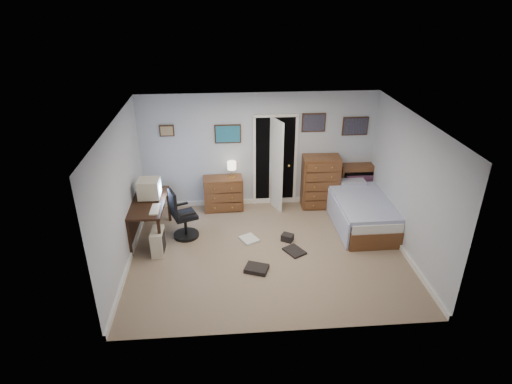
% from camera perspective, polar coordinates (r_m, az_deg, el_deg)
% --- Properties ---
extents(floor, '(5.00, 4.00, 0.02)m').
position_cam_1_polar(floor, '(7.98, 1.59, -8.08)').
color(floor, gray).
rests_on(floor, ground).
extents(computer_desk, '(0.66, 1.38, 0.79)m').
position_cam_1_polar(computer_desk, '(8.37, -14.70, -2.34)').
color(computer_desk, black).
rests_on(computer_desk, floor).
extents(crt_monitor, '(0.42, 0.39, 0.38)m').
position_cam_1_polar(crt_monitor, '(8.32, -14.05, 0.44)').
color(crt_monitor, beige).
rests_on(crt_monitor, computer_desk).
extents(keyboard, '(0.17, 0.42, 0.03)m').
position_cam_1_polar(keyboard, '(7.93, -13.30, -2.26)').
color(keyboard, beige).
rests_on(keyboard, computer_desk).
extents(pc_tower, '(0.23, 0.44, 0.47)m').
position_cam_1_polar(pc_tower, '(8.04, -12.92, -6.47)').
color(pc_tower, beige).
rests_on(pc_tower, floor).
extents(office_chair, '(0.64, 0.64, 1.02)m').
position_cam_1_polar(office_chair, '(8.34, -9.82, -3.60)').
color(office_chair, black).
rests_on(office_chair, floor).
extents(media_stack, '(0.15, 0.15, 0.71)m').
position_cam_1_polar(media_stack, '(9.25, -13.89, -1.19)').
color(media_stack, maroon).
rests_on(media_stack, floor).
extents(low_dresser, '(0.85, 0.46, 0.74)m').
position_cam_1_polar(low_dresser, '(9.29, -4.39, -0.19)').
color(low_dresser, brown).
rests_on(low_dresser, floor).
extents(table_lamp, '(0.19, 0.19, 0.36)m').
position_cam_1_polar(table_lamp, '(9.03, -3.25, 3.48)').
color(table_lamp, gold).
rests_on(table_lamp, low_dresser).
extents(doorway, '(0.96, 1.12, 2.05)m').
position_cam_1_polar(doorway, '(9.56, 2.31, 4.76)').
color(doorway, black).
rests_on(doorway, floor).
extents(tall_dresser, '(0.81, 0.50, 1.16)m').
position_cam_1_polar(tall_dresser, '(9.41, 8.55, 1.35)').
color(tall_dresser, brown).
rests_on(tall_dresser, floor).
extents(headboard_bookcase, '(1.01, 0.27, 0.91)m').
position_cam_1_polar(headboard_bookcase, '(9.81, 14.02, 1.26)').
color(headboard_bookcase, brown).
rests_on(headboard_bookcase, floor).
extents(bed, '(1.09, 2.00, 0.65)m').
position_cam_1_polar(bed, '(8.96, 13.75, -2.43)').
color(bed, brown).
rests_on(bed, floor).
extents(wall_posters, '(4.38, 0.04, 0.60)m').
position_cam_1_polar(wall_posters, '(9.06, 4.02, 8.51)').
color(wall_posters, '#331E11').
rests_on(wall_posters, floor).
extents(floor_clutter, '(1.24, 1.40, 0.14)m').
position_cam_1_polar(floor_clutter, '(7.92, 1.78, -7.95)').
color(floor_clutter, black).
rests_on(floor_clutter, floor).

